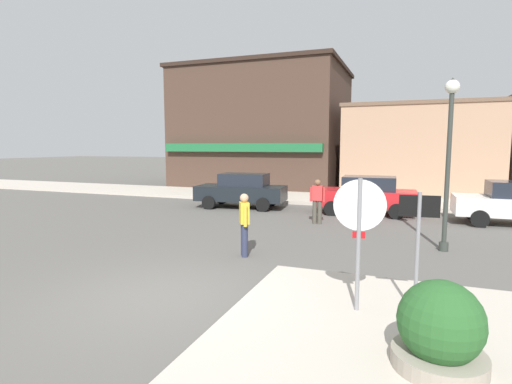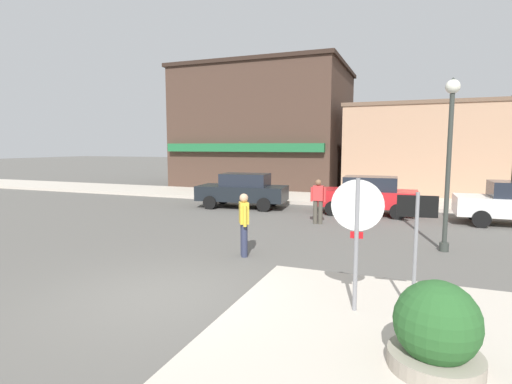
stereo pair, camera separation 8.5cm
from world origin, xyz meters
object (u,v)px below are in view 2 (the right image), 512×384
one_way_sign (416,241)px  planter (436,336)px  parked_car_nearest (243,190)px  parked_car_second (367,195)px  lamp_post (450,140)px  pedestrian_crossing_near (318,200)px  pedestrian_crossing_far (244,223)px  stop_sign (357,227)px

one_way_sign → planter: (0.25, -1.55, -0.77)m
planter → parked_car_nearest: size_ratio=0.30×
parked_car_second → parked_car_nearest: bearing=-177.6°
planter → lamp_post: size_ratio=0.27×
pedestrian_crossing_near → pedestrian_crossing_far: bearing=-99.6°
parked_car_second → lamp_post: bearing=-64.2°
stop_sign → one_way_sign: 0.91m
pedestrian_crossing_far → stop_sign: bearing=-41.6°
pedestrian_crossing_near → lamp_post: bearing=-32.2°
stop_sign → lamp_post: 5.60m
stop_sign → pedestrian_crossing_far: (-3.13, 2.78, -0.65)m
planter → lamp_post: (0.55, 6.55, 2.40)m
lamp_post → parked_car_second: lamp_post is taller
one_way_sign → lamp_post: lamp_post is taller
parked_car_second → pedestrian_crossing_near: (-1.43, -2.77, 0.06)m
stop_sign → pedestrian_crossing_far: stop_sign is taller
one_way_sign → lamp_post: 5.31m
one_way_sign → lamp_post: bearing=81.0°
stop_sign → planter: size_ratio=1.88×
planter → parked_car_nearest: (-7.45, 11.60, 0.25)m
stop_sign → parked_car_second: stop_sign is taller
parked_car_nearest → parked_car_second: size_ratio=1.02×
stop_sign → lamp_post: size_ratio=0.51×
lamp_post → pedestrian_crossing_near: size_ratio=2.82×
lamp_post → pedestrian_crossing_far: lamp_post is taller
stop_sign → lamp_post: (1.67, 5.15, 1.44)m
stop_sign → parked_car_nearest: stop_sign is taller
one_way_sign → planter: bearing=-81.0°
one_way_sign → pedestrian_crossing_near: size_ratio=1.30×
parked_car_nearest → lamp_post: bearing=-32.2°
parked_car_nearest → pedestrian_crossing_near: size_ratio=2.58×
pedestrian_crossing_near → pedestrian_crossing_far: same height
one_way_sign → pedestrian_crossing_far: 4.82m
stop_sign → planter: 2.04m
parked_car_nearest → pedestrian_crossing_near: bearing=-32.3°
planter → parked_car_second: 12.00m
stop_sign → planter: stop_sign is taller
parked_car_nearest → pedestrian_crossing_near: (4.02, -2.54, 0.06)m
one_way_sign → stop_sign: bearing=-170.3°
lamp_post → parked_car_second: (-2.55, 5.28, -2.15)m
one_way_sign → parked_car_second: (-1.76, 10.28, -0.52)m
stop_sign → pedestrian_crossing_far: size_ratio=1.43×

